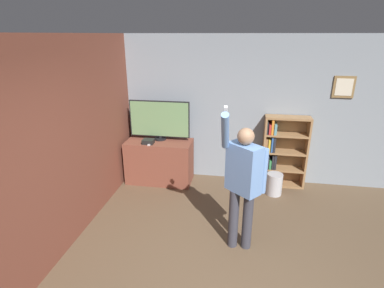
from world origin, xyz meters
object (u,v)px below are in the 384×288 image
object	(u,v)px
waste_bin	(274,184)
television	(160,120)
bookshelf	(280,152)
person	(243,179)
game_console	(148,141)

from	to	relation	value
waste_bin	television	bearing A→B (deg)	172.65
waste_bin	bookshelf	bearing A→B (deg)	77.14
person	television	bearing A→B (deg)	171.71
television	bookshelf	world-z (taller)	television
person	bookshelf	bearing A→B (deg)	111.55
game_console	bookshelf	world-z (taller)	bookshelf
person	game_console	bearing A→B (deg)	178.73
bookshelf	waste_bin	size ratio (longest dim) A/B	3.41
game_console	person	size ratio (longest dim) A/B	0.10
television	game_console	xyz separation A→B (m)	(-0.15, -0.25, -0.34)
television	waste_bin	size ratio (longest dim) A/B	2.89
game_console	television	bearing A→B (deg)	58.31
bookshelf	person	size ratio (longest dim) A/B	0.68
game_console	person	world-z (taller)	person
television	waste_bin	distance (m)	2.37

